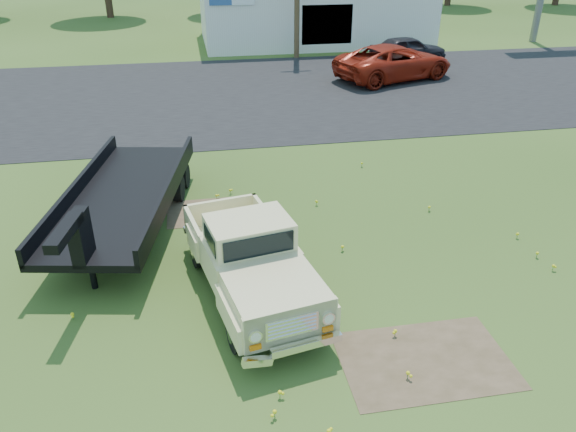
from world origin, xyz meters
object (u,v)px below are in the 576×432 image
object	(u,v)px
vintage_pickup_truck	(250,258)
flatbed_trailer	(123,191)
red_pickup	(394,62)
dark_sedan	(408,50)

from	to	relation	value
vintage_pickup_truck	flatbed_trailer	bearing A→B (deg)	116.88
red_pickup	dark_sedan	world-z (taller)	red_pickup
vintage_pickup_truck	dark_sedan	distance (m)	22.83
vintage_pickup_truck	dark_sedan	bearing A→B (deg)	50.06
flatbed_trailer	red_pickup	world-z (taller)	flatbed_trailer
flatbed_trailer	red_pickup	xyz separation A→B (m)	(11.81, 13.19, -0.16)
vintage_pickup_truck	flatbed_trailer	distance (m)	4.49
flatbed_trailer	red_pickup	distance (m)	17.71
red_pickup	vintage_pickup_truck	bearing A→B (deg)	132.29
red_pickup	dark_sedan	bearing A→B (deg)	-50.30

